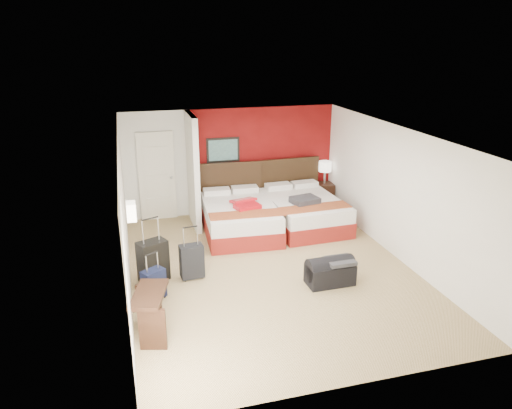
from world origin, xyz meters
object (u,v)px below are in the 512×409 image
object	(u,v)px
bed_left	(240,219)
nightstand	(324,195)
table_lamp	(325,173)
suitcase_black	(153,263)
bed_right	(304,212)
desk	(151,314)
suitcase_charcoal	(192,263)
duffel_bag	(330,273)
suitcase_navy	(154,286)
red_suitcase_open	(245,204)

from	to	relation	value
bed_left	nightstand	bearing A→B (deg)	27.78
table_lamp	suitcase_black	bearing A→B (deg)	-146.92
bed_right	nightstand	bearing A→B (deg)	46.08
nightstand	table_lamp	xyz separation A→B (m)	(0.00, 0.00, 0.58)
bed_left	suitcase_black	world-z (taller)	suitcase_black
table_lamp	desk	distance (m)	6.38
suitcase_charcoal	duffel_bag	size ratio (longest dim) A/B	0.74
nightstand	suitcase_navy	bearing A→B (deg)	-134.64
desk	nightstand	bearing A→B (deg)	59.72
bed_left	bed_right	distance (m)	1.48
suitcase_charcoal	desk	size ratio (longest dim) A/B	0.73
nightstand	suitcase_black	bearing A→B (deg)	-139.64
red_suitcase_open	suitcase_black	bearing A→B (deg)	-154.65
desk	suitcase_black	bearing A→B (deg)	99.87
nightstand	suitcase_charcoal	bearing A→B (deg)	-134.79
suitcase_charcoal	suitcase_navy	distance (m)	0.90
red_suitcase_open	suitcase_charcoal	distance (m)	2.25
duffel_bag	red_suitcase_open	bearing A→B (deg)	107.52
bed_left	desk	bearing A→B (deg)	-118.34
red_suitcase_open	duffel_bag	bearing A→B (deg)	-84.98
bed_left	suitcase_charcoal	world-z (taller)	bed_left
nightstand	suitcase_charcoal	xyz separation A→B (m)	(-3.72, -2.90, -0.01)
desk	suitcase_charcoal	bearing A→B (deg)	77.82
suitcase_black	suitcase_charcoal	bearing A→B (deg)	-28.31
desk	table_lamp	bearing A→B (deg)	59.72
nightstand	suitcase_charcoal	size ratio (longest dim) A/B	1.02
bed_right	suitcase_navy	bearing A→B (deg)	-147.94
nightstand	duffel_bag	distance (m)	4.01
suitcase_navy	duffel_bag	xyz separation A→B (m)	(2.96, -0.27, -0.04)
duffel_bag	bed_left	bearing A→B (deg)	108.79
nightstand	duffel_bag	size ratio (longest dim) A/B	0.76
suitcase_charcoal	desk	world-z (taller)	desk
red_suitcase_open	suitcase_navy	world-z (taller)	red_suitcase_open
bed_right	suitcase_charcoal	xyz separation A→B (m)	(-2.78, -1.84, -0.02)
suitcase_charcoal	duffel_bag	world-z (taller)	suitcase_charcoal
bed_left	duffel_bag	distance (m)	2.82
suitcase_charcoal	bed_right	bearing A→B (deg)	27.93
suitcase_black	suitcase_charcoal	distance (m)	0.66
red_suitcase_open	suitcase_black	xyz separation A→B (m)	(-2.06, -1.67, -0.32)
nightstand	suitcase_charcoal	distance (m)	4.71
red_suitcase_open	table_lamp	size ratio (longest dim) A/B	1.28
suitcase_charcoal	duffel_bag	xyz separation A→B (m)	(2.26, -0.83, -0.09)
duffel_bag	desk	size ratio (longest dim) A/B	0.98
bed_right	red_suitcase_open	distance (m)	1.44
bed_left	desk	size ratio (longest dim) A/B	2.61
bed_right	suitcase_black	xyz separation A→B (m)	(-3.44, -1.79, 0.04)
suitcase_charcoal	suitcase_navy	bearing A→B (deg)	-146.65
bed_right	desk	size ratio (longest dim) A/B	2.60
nightstand	desk	distance (m)	6.35
bed_left	desk	xyz separation A→B (m)	(-2.11, -3.38, 0.02)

